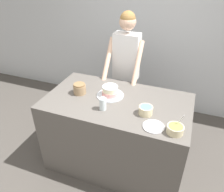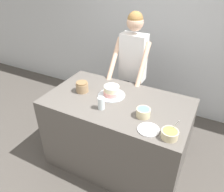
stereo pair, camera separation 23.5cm
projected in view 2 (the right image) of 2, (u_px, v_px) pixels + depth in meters
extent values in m
plane|color=#4C4742|center=(99.00, 187.00, 2.56)|extent=(14.00, 14.00, 0.00)
cube|color=silver|center=(162.00, 34.00, 3.38)|extent=(10.00, 0.05, 2.60)
cube|color=#5B5651|center=(117.00, 133.00, 2.66)|extent=(1.61, 0.92, 0.94)
cylinder|color=#2D2D38|center=(126.00, 102.00, 3.33)|extent=(0.10, 0.10, 0.84)
cylinder|color=#2D2D38|center=(135.00, 105.00, 3.27)|extent=(0.10, 0.10, 0.84)
cube|color=white|center=(133.00, 58.00, 2.91)|extent=(0.34, 0.19, 0.63)
cylinder|color=beige|center=(114.00, 60.00, 2.86)|extent=(0.06, 0.40, 0.53)
cylinder|color=beige|center=(143.00, 66.00, 2.70)|extent=(0.06, 0.40, 0.53)
sphere|color=beige|center=(135.00, 22.00, 2.67)|extent=(0.21, 0.21, 0.21)
sphere|color=olive|center=(135.00, 19.00, 2.65)|extent=(0.19, 0.19, 0.19)
cylinder|color=silver|center=(112.00, 95.00, 2.50)|extent=(0.31, 0.31, 0.01)
cylinder|color=pink|center=(112.00, 93.00, 2.48)|extent=(0.18, 0.18, 0.05)
cylinder|color=#F4EABC|center=(112.00, 89.00, 2.46)|extent=(0.17, 0.17, 0.05)
cylinder|color=white|center=(112.00, 87.00, 2.44)|extent=(0.17, 0.17, 0.01)
cylinder|color=beige|center=(143.00, 113.00, 2.15)|extent=(0.14, 0.14, 0.09)
cylinder|color=#60B7E0|center=(144.00, 109.00, 2.13)|extent=(0.12, 0.12, 0.01)
cylinder|color=beige|center=(170.00, 134.00, 1.89)|extent=(0.15, 0.15, 0.07)
cylinder|color=olive|center=(170.00, 131.00, 1.87)|extent=(0.13, 0.13, 0.01)
cylinder|color=silver|center=(174.00, 126.00, 1.89)|extent=(0.07, 0.03, 0.17)
cylinder|color=silver|center=(101.00, 103.00, 2.25)|extent=(0.07, 0.07, 0.13)
cylinder|color=silver|center=(148.00, 130.00, 1.99)|extent=(0.20, 0.20, 0.01)
cylinder|color=#9E7F5B|center=(82.00, 87.00, 2.56)|extent=(0.14, 0.14, 0.10)
cylinder|color=olive|center=(82.00, 83.00, 2.52)|extent=(0.13, 0.13, 0.02)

